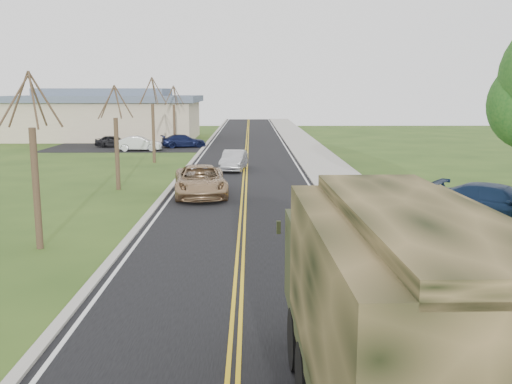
{
  "coord_description": "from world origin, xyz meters",
  "views": [
    {
      "loc": [
        0.35,
        -9.28,
        5.43
      ],
      "look_at": [
        0.54,
        11.05,
        1.8
      ],
      "focal_mm": 40.0,
      "sensor_mm": 36.0,
      "label": 1
    }
  ],
  "objects_px": {
    "suv_champagne": "(200,181)",
    "sedan_silver": "(234,160)",
    "pickup_navy": "(499,204)",
    "utility_box_far": "(479,332)",
    "military_truck": "(396,307)"
  },
  "relations": [
    {
      "from": "sedan_silver",
      "to": "pickup_navy",
      "type": "xyz_separation_m",
      "value": [
        11.48,
        -15.87,
        0.11
      ]
    },
    {
      "from": "suv_champagne",
      "to": "pickup_navy",
      "type": "bearing_deg",
      "value": -32.41
    },
    {
      "from": "suv_champagne",
      "to": "pickup_navy",
      "type": "relative_size",
      "value": 1.04
    },
    {
      "from": "military_truck",
      "to": "suv_champagne",
      "type": "height_order",
      "value": "military_truck"
    },
    {
      "from": "pickup_navy",
      "to": "suv_champagne",
      "type": "bearing_deg",
      "value": 101.23
    },
    {
      "from": "military_truck",
      "to": "sedan_silver",
      "type": "bearing_deg",
      "value": 94.81
    },
    {
      "from": "military_truck",
      "to": "pickup_navy",
      "type": "height_order",
      "value": "military_truck"
    },
    {
      "from": "suv_champagne",
      "to": "sedan_silver",
      "type": "relative_size",
      "value": 1.37
    },
    {
      "from": "sedan_silver",
      "to": "pickup_navy",
      "type": "distance_m",
      "value": 19.59
    },
    {
      "from": "suv_champagne",
      "to": "sedan_silver",
      "type": "height_order",
      "value": "suv_champagne"
    },
    {
      "from": "military_truck",
      "to": "utility_box_far",
      "type": "bearing_deg",
      "value": 48.88
    },
    {
      "from": "utility_box_far",
      "to": "sedan_silver",
      "type": "bearing_deg",
      "value": 80.72
    },
    {
      "from": "military_truck",
      "to": "pickup_navy",
      "type": "distance_m",
      "value": 17.16
    },
    {
      "from": "sedan_silver",
      "to": "utility_box_far",
      "type": "xyz_separation_m",
      "value": [
        5.94,
        -27.77,
        -0.26
      ]
    },
    {
      "from": "military_truck",
      "to": "pickup_navy",
      "type": "relative_size",
      "value": 1.46
    }
  ]
}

